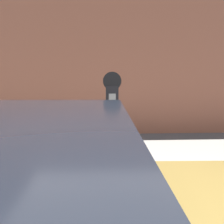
# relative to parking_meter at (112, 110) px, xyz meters

# --- Properties ---
(sidewalk) EXTENTS (24.00, 2.80, 0.13)m
(sidewalk) POSITION_rel_parking_meter_xyz_m (0.27, 1.05, -1.17)
(sidewalk) COLOR #ADAAA3
(sidewalk) RESTS_ON ground_plane
(building_facade) EXTENTS (24.00, 0.30, 6.20)m
(building_facade) POSITION_rel_parking_meter_xyz_m (0.27, 3.77, 1.86)
(building_facade) COLOR #935642
(building_facade) RESTS_ON ground_plane
(parking_meter) EXTENTS (0.22, 0.13, 1.57)m
(parking_meter) POSITION_rel_parking_meter_xyz_m (0.00, 0.00, 0.00)
(parking_meter) COLOR #2D2D30
(parking_meter) RESTS_ON sidewalk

